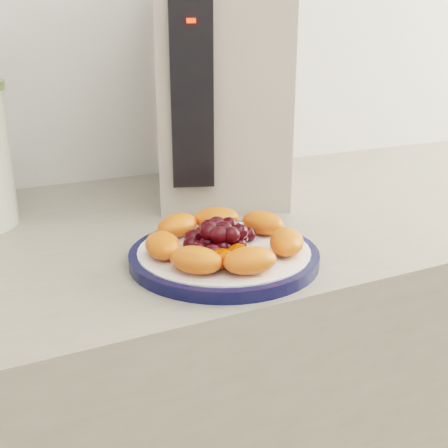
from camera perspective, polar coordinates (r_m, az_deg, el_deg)
name	(u,v)px	position (r m, az deg, el deg)	size (l,w,h in m)	color
plate_rim	(224,256)	(0.70, 0.00, -3.29)	(0.24, 0.24, 0.01)	#0B1035
plate_face	(224,255)	(0.70, 0.00, -3.22)	(0.21, 0.21, 0.02)	white
appliance_body	(217,89)	(0.98, -0.75, 13.52)	(0.20, 0.29, 0.36)	#B0A596
appliance_panel	(192,96)	(0.83, -3.28, 12.83)	(0.06, 0.02, 0.27)	black
appliance_led	(191,21)	(0.81, -3.37, 19.92)	(0.01, 0.01, 0.01)	#FF0C05
fruit_plate	(221,239)	(0.69, -0.28, -1.54)	(0.20, 0.20, 0.04)	#FF4D1A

